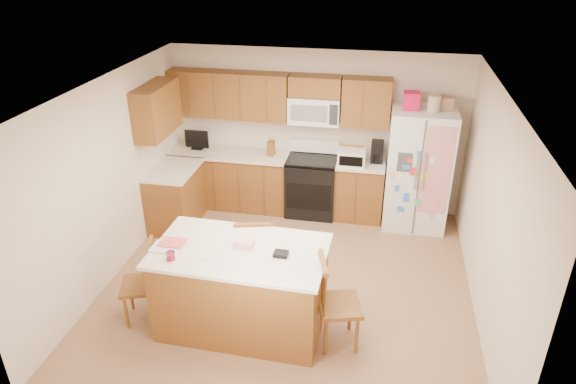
% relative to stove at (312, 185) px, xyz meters
% --- Properties ---
extents(ground, '(4.50, 4.50, 0.00)m').
position_rel_stove_xyz_m(ground, '(0.00, -1.94, -0.47)').
color(ground, '#926A49').
rests_on(ground, ground).
extents(room_shell, '(4.60, 4.60, 2.52)m').
position_rel_stove_xyz_m(room_shell, '(0.00, -1.94, 0.97)').
color(room_shell, beige).
rests_on(room_shell, ground).
extents(cabinetry, '(3.36, 1.56, 2.15)m').
position_rel_stove_xyz_m(cabinetry, '(-0.98, -0.15, 0.44)').
color(cabinetry, brown).
rests_on(cabinetry, ground).
extents(stove, '(0.76, 0.65, 1.13)m').
position_rel_stove_xyz_m(stove, '(0.00, 0.00, 0.00)').
color(stove, black).
rests_on(stove, ground).
extents(refrigerator, '(0.90, 0.79, 2.04)m').
position_rel_stove_xyz_m(refrigerator, '(1.57, -0.06, 0.45)').
color(refrigerator, white).
rests_on(refrigerator, ground).
extents(island, '(1.86, 1.11, 1.09)m').
position_rel_stove_xyz_m(island, '(-0.36, -2.78, 0.03)').
color(island, brown).
rests_on(island, ground).
extents(windsor_chair_left, '(0.51, 0.52, 0.98)m').
position_rel_stove_xyz_m(windsor_chair_left, '(-1.50, -2.87, -0.01)').
color(windsor_chair_left, brown).
rests_on(windsor_chair_left, ground).
extents(windsor_chair_back, '(0.54, 0.52, 1.04)m').
position_rel_stove_xyz_m(windsor_chair_back, '(-0.39, -2.13, 0.02)').
color(windsor_chair_back, brown).
rests_on(windsor_chair_back, ground).
extents(windsor_chair_right, '(0.54, 0.56, 1.06)m').
position_rel_stove_xyz_m(windsor_chair_right, '(0.69, -2.86, 0.03)').
color(windsor_chair_right, brown).
rests_on(windsor_chair_right, ground).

